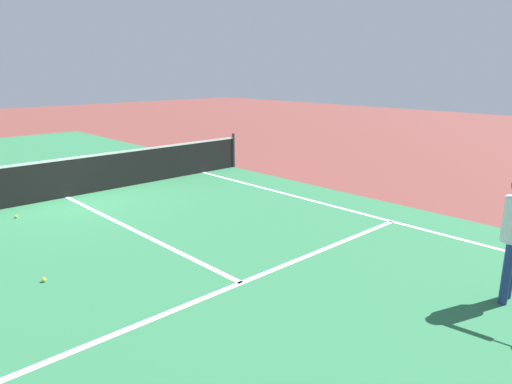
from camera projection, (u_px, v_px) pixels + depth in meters
ground_plane at (67, 197)px, 11.22m from camera, size 60.00×60.00×0.00m
court_surface_inbounds at (67, 197)px, 11.22m from camera, size 10.62×24.40×0.00m
line_sideline_right at (373, 216)px, 9.75m from camera, size 0.10×11.89×0.01m
line_service_near at (241, 283)px, 6.71m from camera, size 8.22×0.10×0.01m
line_center_service at (132, 229)px, 8.96m from camera, size 0.10×6.40×0.01m
net at (65, 178)px, 11.09m from camera, size 10.74×0.09×1.07m
tennis_ball_mid_court at (44, 280)px, 6.74m from camera, size 0.07×0.07×0.07m
tennis_ball_near_net at (16, 217)px, 9.65m from camera, size 0.07×0.07×0.07m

